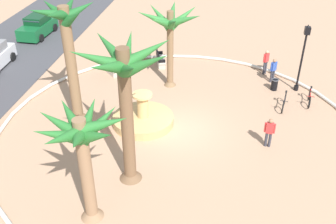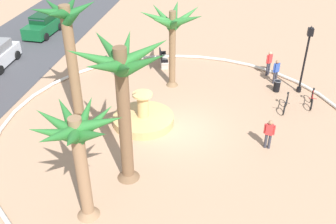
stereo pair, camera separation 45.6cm
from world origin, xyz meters
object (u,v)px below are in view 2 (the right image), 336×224
at_px(bicycle_red_frame, 286,104).
at_px(person_pedestrian_stroll, 269,133).
at_px(person_cyclist_photo, 269,62).
at_px(parked_car_rightmost, 43,25).
at_px(palm_tree_mid_plaza, 172,26).
at_px(palm_tree_far_side, 78,141).
at_px(lamppost, 306,55).
at_px(palm_tree_by_curb, 122,85).
at_px(palm_tree_near_fountain, 69,42).
at_px(bench_east, 163,60).
at_px(trash_bin, 277,86).
at_px(fountain, 143,119).
at_px(person_cyclist_helmet, 276,70).
at_px(bicycle_by_lamppost, 312,100).
at_px(bench_west, 114,68).

height_order(bicycle_red_frame, person_pedestrian_stroll, person_pedestrian_stroll).
relative_size(person_cyclist_photo, parked_car_rightmost, 0.41).
bearing_deg(bicycle_red_frame, palm_tree_mid_plaza, 75.30).
height_order(palm_tree_far_side, parked_car_rightmost, palm_tree_far_side).
bearing_deg(palm_tree_mid_plaza, palm_tree_far_side, 173.16).
relative_size(palm_tree_far_side, lamppost, 1.15).
xyz_separation_m(palm_tree_by_curb, parked_car_rightmost, (15.92, 11.60, -3.90)).
distance_m(palm_tree_near_fountain, bicycle_red_frame, 12.32).
distance_m(palm_tree_mid_plaza, person_cyclist_photo, 7.20).
xyz_separation_m(palm_tree_far_side, person_cyclist_photo, (14.00, -7.41, -2.70)).
distance_m(palm_tree_mid_plaza, bench_east, 4.70).
xyz_separation_m(trash_bin, parked_car_rightmost, (6.57, 18.50, 0.39)).
relative_size(fountain, palm_tree_mid_plaza, 0.65).
bearing_deg(person_cyclist_photo, person_pedestrian_stroll, 177.96).
height_order(palm_tree_far_side, person_cyclist_helmet, palm_tree_far_side).
bearing_deg(palm_tree_by_curb, fountain, 4.83).
relative_size(bicycle_red_frame, person_pedestrian_stroll, 1.06).
height_order(bench_east, lamppost, lamppost).
bearing_deg(person_cyclist_helmet, fountain, 130.06).
bearing_deg(parked_car_rightmost, bench_east, -110.48).
relative_size(bench_east, parked_car_rightmost, 0.41).
xyz_separation_m(bicycle_by_lamppost, person_pedestrian_stroll, (-4.60, 2.66, 0.51)).
bearing_deg(person_pedestrian_stroll, palm_tree_far_side, 129.10).
distance_m(bench_east, bench_west, 3.55).
xyz_separation_m(lamppost, person_pedestrian_stroll, (-6.20, 2.13, -1.58)).
xyz_separation_m(bench_east, bicycle_red_frame, (-4.69, -7.99, 0.04)).
height_order(palm_tree_mid_plaza, trash_bin, palm_tree_mid_plaza).
bearing_deg(palm_tree_mid_plaza, trash_bin, -86.64).
xyz_separation_m(palm_tree_mid_plaza, bench_east, (2.88, 1.10, -3.55)).
xyz_separation_m(bench_east, bicycle_by_lamppost, (-3.91, -9.51, 0.04)).
bearing_deg(palm_tree_by_curb, palm_tree_mid_plaza, -2.47).
bearing_deg(person_cyclist_helmet, person_pedestrian_stroll, 174.39).
xyz_separation_m(palm_tree_near_fountain, bench_east, (7.50, -3.30, -4.07)).
height_order(lamppost, trash_bin, lamppost).
relative_size(palm_tree_far_side, person_pedestrian_stroll, 3.03).
distance_m(fountain, bicycle_by_lamppost, 9.83).
bearing_deg(bench_east, fountain, -177.33).
height_order(lamppost, parked_car_rightmost, lamppost).
bearing_deg(person_pedestrian_stroll, trash_bin, -7.20).
bearing_deg(palm_tree_mid_plaza, lamppost, -85.89).
distance_m(lamppost, person_pedestrian_stroll, 6.75).
height_order(palm_tree_mid_plaza, bench_west, palm_tree_mid_plaza).
bearing_deg(fountain, person_pedestrian_stroll, -99.19).
bearing_deg(bicycle_red_frame, palm_tree_by_curb, 134.58).
height_order(bicycle_red_frame, bicycle_by_lamppost, same).
bearing_deg(bench_east, palm_tree_far_side, 178.94).
bearing_deg(fountain, person_cyclist_photo, -43.48).
relative_size(palm_tree_mid_plaza, parked_car_rightmost, 1.25).
height_order(palm_tree_by_curb, bicycle_red_frame, palm_tree_by_curb).
height_order(fountain, trash_bin, fountain).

